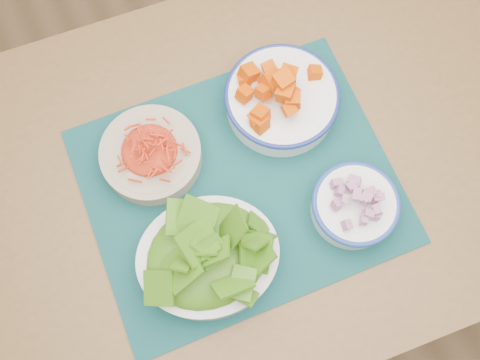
# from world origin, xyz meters

# --- Properties ---
(ground) EXTENTS (4.00, 4.00, 0.00)m
(ground) POSITION_xyz_m (0.00, 0.00, 0.00)
(ground) COLOR #946E47
(ground) RESTS_ON ground
(table) EXTENTS (1.19, 0.84, 0.75)m
(table) POSITION_xyz_m (-0.03, 0.12, 0.64)
(table) COLOR brown
(table) RESTS_ON ground
(placemat) EXTENTS (0.54, 0.45, 0.00)m
(placemat) POSITION_xyz_m (-0.10, 0.10, 0.75)
(placemat) COLOR #092D2E
(placemat) RESTS_ON table
(carrot_bowl) EXTENTS (0.18, 0.18, 0.07)m
(carrot_bowl) POSITION_xyz_m (-0.22, 0.21, 0.79)
(carrot_bowl) COLOR tan
(carrot_bowl) RESTS_ON placemat
(squash_bowl) EXTENTS (0.21, 0.21, 0.10)m
(squash_bowl) POSITION_xyz_m (0.03, 0.21, 0.80)
(squash_bowl) COLOR white
(squash_bowl) RESTS_ON placemat
(lettuce_bowl) EXTENTS (0.26, 0.23, 0.11)m
(lettuce_bowl) POSITION_xyz_m (-0.20, 0.00, 0.80)
(lettuce_bowl) COLOR silver
(lettuce_bowl) RESTS_ON placemat
(onion_bowl) EXTENTS (0.18, 0.18, 0.08)m
(onion_bowl) POSITION_xyz_m (0.05, -0.02, 0.79)
(onion_bowl) COLOR white
(onion_bowl) RESTS_ON placemat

